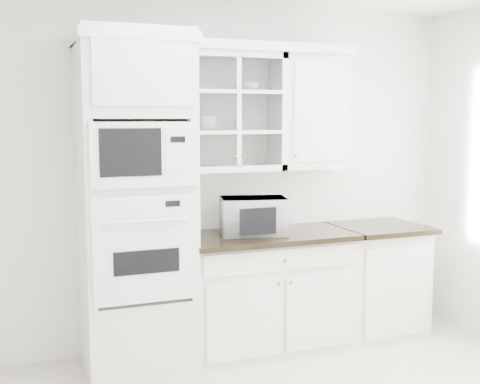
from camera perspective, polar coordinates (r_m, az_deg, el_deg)
name	(u,v)px	position (r m, az deg, el deg)	size (l,w,h in m)	color
room_shell	(293,122)	(3.56, 5.07, 6.62)	(4.00, 3.50, 2.70)	white
oven_column	(136,204)	(4.31, -9.86, -1.14)	(0.76, 0.68, 2.40)	silver
base_cabinet_run	(267,290)	(4.79, 2.60, -9.25)	(1.32, 0.67, 0.92)	silver
extra_base_cabinet	(376,278)	(5.26, 12.77, -7.96)	(0.72, 0.67, 0.92)	silver
upper_cabinet_glass	(231,112)	(4.64, -0.84, 7.58)	(0.80, 0.33, 0.90)	silver
upper_cabinet_solid	(310,112)	(4.91, 6.66, 7.50)	(0.55, 0.33, 0.90)	silver
crown_molding	(219,47)	(4.61, -2.00, 13.62)	(2.14, 0.38, 0.07)	white
countertop_microwave	(253,216)	(4.60, 1.27, -2.26)	(0.49, 0.41, 0.28)	white
bowl_a	(206,87)	(4.57, -3.25, 9.90)	(0.21, 0.21, 0.05)	white
bowl_b	(247,87)	(4.67, 0.67, 9.93)	(0.20, 0.20, 0.06)	white
cup_a	(208,123)	(4.57, -3.09, 6.51)	(0.14, 0.14, 0.11)	white
cup_b	(239,125)	(4.68, -0.05, 6.35)	(0.09, 0.09, 0.08)	white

